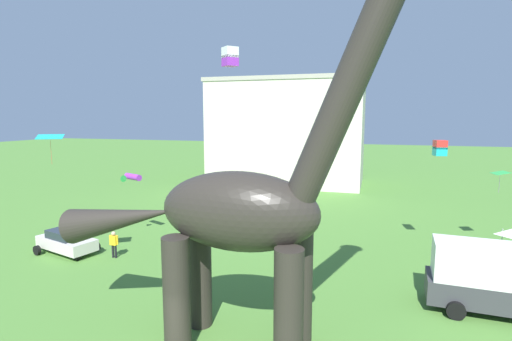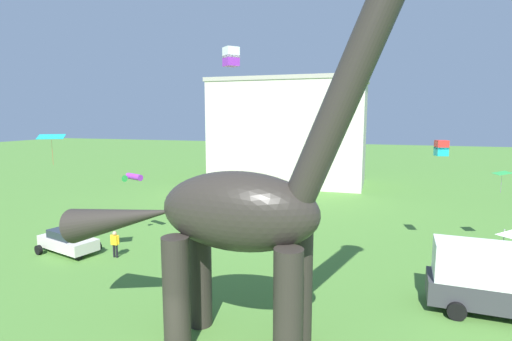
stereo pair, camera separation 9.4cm
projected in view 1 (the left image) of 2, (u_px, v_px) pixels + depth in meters
name	position (u px, v px, depth m)	size (l,w,h in m)	color
dinosaur_sculpture	(237.00, 211.00, 14.48)	(14.18, 3.00, 14.82)	#2D2823
parked_sedan_left	(67.00, 241.00, 25.35)	(4.52, 2.82, 1.55)	silver
parked_box_truck	(492.00, 279.00, 17.43)	(5.71, 2.42, 3.20)	#38383D
person_strolling_adult	(289.00, 248.00, 24.38)	(0.41, 0.18, 1.09)	#2D3347
person_vendor_side	(114.00, 242.00, 24.46)	(0.64, 0.28, 1.70)	black
kite_high_right	(500.00, 173.00, 25.66)	(1.05, 1.28, 1.41)	green
kite_mid_right	(131.00, 177.00, 27.93)	(1.64, 1.62, 0.47)	purple
kite_mid_left	(230.00, 57.00, 24.11)	(1.14, 1.14, 1.16)	white
kite_high_left	(50.00, 137.00, 20.06)	(1.58, 1.49, 1.57)	#19B2B7
kite_mid_center	(440.00, 148.00, 24.35)	(0.82, 0.82, 0.97)	red
background_building_block	(288.00, 131.00, 52.01)	(19.90, 11.09, 13.72)	beige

